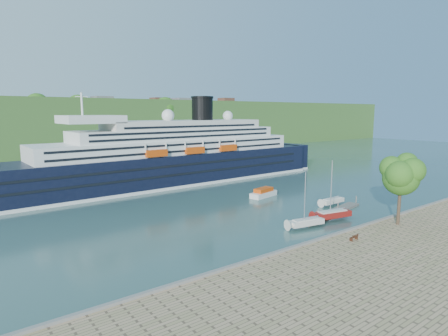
% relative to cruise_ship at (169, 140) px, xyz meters
% --- Properties ---
extents(ground, '(400.00, 400.00, 0.00)m').
position_rel_cruise_ship_xyz_m(ground, '(3.97, -52.67, -11.29)').
color(ground, '#2A4C46').
rests_on(ground, ground).
extents(far_hillside, '(400.00, 50.00, 24.00)m').
position_rel_cruise_ship_xyz_m(far_hillside, '(3.97, 92.33, 0.71)').
color(far_hillside, '#375923').
rests_on(far_hillside, ground).
extents(quay_coping, '(220.00, 0.50, 0.30)m').
position_rel_cruise_ship_xyz_m(quay_coping, '(3.97, -52.87, -10.14)').
color(quay_coping, slate).
rests_on(quay_coping, promenade).
extents(cruise_ship, '(100.87, 17.34, 22.57)m').
position_rel_cruise_ship_xyz_m(cruise_ship, '(0.00, 0.00, 0.00)').
color(cruise_ship, black).
rests_on(cruise_ship, ground).
extents(park_bench, '(1.46, 0.61, 0.93)m').
position_rel_cruise_ship_xyz_m(park_bench, '(-2.24, -55.73, -9.82)').
color(park_bench, '#432413').
rests_on(park_bench, promenade).
extents(promenade_tree, '(7.29, 7.29, 12.07)m').
position_rel_cruise_ship_xyz_m(promenade_tree, '(9.64, -55.55, -4.25)').
color(promenade_tree, '#2A6C1C').
rests_on(promenade_tree, promenade).
extents(floating_pontoon, '(18.10, 5.27, 0.40)m').
position_rel_cruise_ship_xyz_m(floating_pontoon, '(9.95, -43.20, -11.09)').
color(floating_pontoon, slate).
rests_on(floating_pontoon, ground).
extents(sailboat_white_near, '(6.89, 3.03, 8.61)m').
position_rel_cruise_ship_xyz_m(sailboat_white_near, '(-0.53, -45.96, -6.98)').
color(sailboat_white_near, silver).
rests_on(sailboat_white_near, ground).
extents(sailboat_red, '(7.89, 3.60, 9.84)m').
position_rel_cruise_ship_xyz_m(sailboat_red, '(6.35, -45.80, -6.36)').
color(sailboat_red, maroon).
rests_on(sailboat_red, ground).
extents(sailboat_white_far, '(6.35, 1.83, 8.18)m').
position_rel_cruise_ship_xyz_m(sailboat_white_far, '(15.09, -39.18, -7.20)').
color(sailboat_white_far, silver).
rests_on(sailboat_white_far, ground).
extents(tender_launch, '(7.42, 3.78, 1.96)m').
position_rel_cruise_ship_xyz_m(tender_launch, '(9.18, -25.57, -10.31)').
color(tender_launch, '#CB430B').
rests_on(tender_launch, ground).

